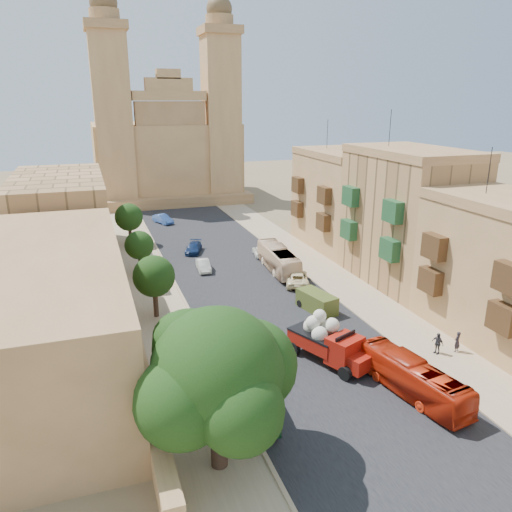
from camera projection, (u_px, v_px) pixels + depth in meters
ground at (419, 475)px, 25.60m from camera, size 260.00×260.00×0.00m
road_surface at (244, 281)px, 52.68m from camera, size 14.00×140.00×0.01m
sidewalk_east at (325, 272)px, 55.59m from camera, size 5.00×140.00×0.01m
sidewalk_west at (153, 292)px, 49.77m from camera, size 5.00×140.00×0.01m
kerb_east at (305, 274)px, 54.81m from camera, size 0.25×140.00×0.12m
kerb_west at (178, 288)px, 50.52m from camera, size 0.25×140.00×0.12m
townhouse_b at (512, 271)px, 38.71m from camera, size 9.00×14.00×14.90m
townhouse_c at (407, 217)px, 50.98m from camera, size 9.00×14.00×17.40m
townhouse_d at (341, 199)px, 63.84m from camera, size 9.00×14.00×15.90m
west_wall at (131, 330)px, 39.55m from camera, size 1.00×40.00×1.80m
west_building_low at (51, 311)px, 35.07m from camera, size 10.00×28.00×8.40m
west_building_mid at (61, 219)px, 58.30m from camera, size 10.00×22.00×10.00m
church at (166, 148)px, 93.70m from camera, size 28.00×22.50×36.30m
ficus_tree at (219, 377)px, 24.75m from camera, size 8.84×8.13×8.84m
street_tree_a at (179, 338)px, 32.28m from camera, size 3.51×3.51×5.39m
street_tree_b at (154, 276)px, 43.07m from camera, size 3.65×3.65×5.61m
street_tree_c at (139, 245)px, 54.06m from camera, size 3.15×3.15×4.84m
street_tree_d at (129, 217)px, 64.75m from camera, size 3.60×3.60×5.54m
red_truck at (329, 341)px, 36.13m from camera, size 4.67×6.84×3.79m
olive_pickup at (317, 302)px, 45.20m from camera, size 2.67×4.39×1.69m
bus_green_north at (244, 381)px, 31.62m from camera, size 2.91×9.52×2.61m
bus_red_east at (412, 378)px, 32.17m from camera, size 3.44×8.91×2.42m
bus_cream_east at (278, 259)px, 55.59m from camera, size 2.86×9.82×2.70m
car_blue_a at (236, 327)px, 40.61m from camera, size 1.70×3.87×1.30m
car_white_a at (204, 265)px, 55.78m from camera, size 1.57×3.81×1.23m
car_cream at (297, 278)px, 51.67m from camera, size 3.79×5.37×1.36m
car_dkblue at (194, 248)px, 62.38m from camera, size 3.08×4.48×1.20m
car_white_b at (260, 251)px, 61.04m from camera, size 1.92×3.73×1.22m
car_blue_b at (163, 219)px, 76.96m from camera, size 2.93×4.38×1.37m
pedestrian_a at (457, 342)px, 37.82m from camera, size 0.70×0.58×1.65m
pedestrian_c at (438, 343)px, 37.53m from camera, size 0.67×1.06×1.68m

